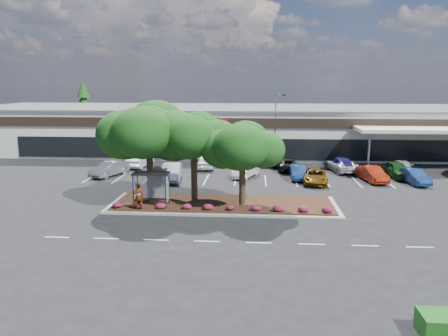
{
  "coord_description": "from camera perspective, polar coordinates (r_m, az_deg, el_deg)",
  "views": [
    {
      "loc": [
        0.61,
        -29.47,
        9.65
      ],
      "look_at": [
        -2.14,
        6.42,
        2.6
      ],
      "focal_mm": 35.0,
      "sensor_mm": 36.0,
      "label": 1
    }
  ],
  "objects": [
    {
      "name": "car_12",
      "position": [
        52.06,
        6.5,
        1.2
      ],
      "size": [
        1.67,
        4.71,
        1.55
      ],
      "primitive_type": "imported",
      "rotation": [
        0.0,
        0.0,
        3.13
      ],
      "color": "navy",
      "rests_on": "ground"
    },
    {
      "name": "car_5",
      "position": [
        43.36,
        11.78,
        -1.08
      ],
      "size": [
        2.68,
        5.1,
        1.37
      ],
      "primitive_type": "imported",
      "rotation": [
        0.0,
        0.0,
        -0.08
      ],
      "color": "#613D09",
      "rests_on": "ground"
    },
    {
      "name": "car_7",
      "position": [
        46.15,
        23.57,
        -1.03
      ],
      "size": [
        2.15,
        4.49,
        1.42
      ],
      "primitive_type": "imported",
      "rotation": [
        0.0,
        0.0,
        0.15
      ],
      "color": "navy",
      "rests_on": "ground"
    },
    {
      "name": "car_11",
      "position": [
        49.91,
        -2.43,
        0.88
      ],
      "size": [
        2.29,
        4.91,
        1.63
      ],
      "primitive_type": "imported",
      "rotation": [
        0.0,
        0.0,
        3.22
      ],
      "color": "white",
      "rests_on": "ground"
    },
    {
      "name": "car_15",
      "position": [
        49.73,
        15.14,
        0.35
      ],
      "size": [
        3.27,
        5.52,
        1.44
      ],
      "primitive_type": "imported",
      "rotation": [
        0.0,
        0.0,
        3.32
      ],
      "color": "silver",
      "rests_on": "ground"
    },
    {
      "name": "island_tree_mid",
      "position": [
        35.51,
        -3.95,
        1.77
      ],
      "size": [
        6.6,
        6.6,
        7.32
      ],
      "primitive_type": null,
      "color": "#113E13",
      "rests_on": "landscape_island"
    },
    {
      "name": "car_3",
      "position": [
        45.2,
        2.79,
        -0.35
      ],
      "size": [
        2.99,
        4.5,
        1.4
      ],
      "primitive_type": "imported",
      "rotation": [
        0.0,
        0.0,
        -0.39
      ],
      "color": "silver",
      "rests_on": "ground"
    },
    {
      "name": "car_1",
      "position": [
        44.09,
        -6.85,
        -0.53
      ],
      "size": [
        2.29,
        5.23,
        1.67
      ],
      "primitive_type": "imported",
      "rotation": [
        0.0,
        0.0,
        0.11
      ],
      "color": "silver",
      "rests_on": "ground"
    },
    {
      "name": "car_10",
      "position": [
        53.05,
        -2.17,
        1.36
      ],
      "size": [
        2.35,
        5.03,
        1.39
      ],
      "primitive_type": "imported",
      "rotation": [
        0.0,
        0.0,
        3.13
      ],
      "color": "maroon",
      "rests_on": "ground"
    },
    {
      "name": "island_tree_east",
      "position": [
        33.75,
        2.43,
        0.59
      ],
      "size": [
        5.8,
        5.8,
        6.5
      ],
      "primitive_type": null,
      "color": "#113E13",
      "rests_on": "landscape_island"
    },
    {
      "name": "bus_shelter",
      "position": [
        34.21,
        -9.44,
        -1.47
      ],
      "size": [
        2.75,
        1.55,
        2.59
      ],
      "color": "black",
      "rests_on": "landscape_island"
    },
    {
      "name": "car_2",
      "position": [
        43.74,
        -8.28,
        -0.81
      ],
      "size": [
        1.78,
        4.46,
        1.44
      ],
      "primitive_type": "imported",
      "rotation": [
        0.0,
        0.0,
        -0.06
      ],
      "color": "black",
      "rests_on": "ground"
    },
    {
      "name": "lane_markings",
      "position": [
        41.05,
        3.22,
        -2.52
      ],
      "size": [
        33.12,
        20.06,
        0.01
      ],
      "color": "silver",
      "rests_on": "ground"
    },
    {
      "name": "landscape_island",
      "position": [
        34.89,
        -0.07,
        -4.76
      ],
      "size": [
        18.0,
        6.0,
        0.26
      ],
      "color": "#989893",
      "rests_on": "ground"
    },
    {
      "name": "car_6",
      "position": [
        45.68,
        18.79,
        -0.74
      ],
      "size": [
        2.39,
        4.81,
        1.51
      ],
      "primitive_type": "imported",
      "rotation": [
        0.0,
        0.0,
        0.18
      ],
      "color": "#971F09",
      "rests_on": "ground"
    },
    {
      "name": "car_9",
      "position": [
        51.63,
        -10.92,
        1.01
      ],
      "size": [
        2.22,
        4.98,
        1.59
      ],
      "primitive_type": "imported",
      "rotation": [
        0.0,
        0.0,
        3.03
      ],
      "color": "silver",
      "rests_on": "ground"
    },
    {
      "name": "ground",
      "position": [
        31.01,
        3.07,
        -7.06
      ],
      "size": [
        160.0,
        160.0,
        0.0
      ],
      "primitive_type": "plane",
      "color": "black",
      "rests_on": "ground"
    },
    {
      "name": "island_tree_west",
      "position": [
        35.46,
        -9.73,
        2.09
      ],
      "size": [
        7.2,
        7.2,
        7.89
      ],
      "primitive_type": null,
      "color": "#113E13",
      "rests_on": "landscape_island"
    },
    {
      "name": "light_pole",
      "position": [
        53.84,
        6.82,
        4.65
      ],
      "size": [
        1.43,
        0.5,
        8.41
      ],
      "rotation": [
        0.0,
        0.0,
        0.07
      ],
      "color": "#989893",
      "rests_on": "ground"
    },
    {
      "name": "car_13",
      "position": [
        49.37,
        8.13,
        0.51
      ],
      "size": [
        2.7,
        5.11,
        1.37
      ],
      "primitive_type": "imported",
      "rotation": [
        0.0,
        0.0,
        3.23
      ],
      "color": "black",
      "rests_on": "ground"
    },
    {
      "name": "car_0",
      "position": [
        47.38,
        -14.74,
        -0.09
      ],
      "size": [
        3.35,
        4.9,
        1.53
      ],
      "primitive_type": "imported",
      "rotation": [
        0.0,
        0.0,
        -0.41
      ],
      "color": "#595A62",
      "rests_on": "ground"
    },
    {
      "name": "car_8",
      "position": [
        48.45,
        21.7,
        -0.21
      ],
      "size": [
        2.49,
        5.01,
        1.64
      ],
      "primitive_type": "imported",
      "rotation": [
        0.0,
        0.0,
        0.12
      ],
      "color": "#154216",
      "rests_on": "ground"
    },
    {
      "name": "retail_store",
      "position": [
        63.71,
        3.89,
        5.21
      ],
      "size": [
        80.4,
        25.2,
        6.25
      ],
      "color": "white",
      "rests_on": "ground"
    },
    {
      "name": "car_16",
      "position": [
        51.14,
        22.07,
        0.18
      ],
      "size": [
        2.46,
        4.98,
        1.39
      ],
      "primitive_type": "imported",
      "rotation": [
        0.0,
        0.0,
        3.03
      ],
      "color": "silver",
      "rests_on": "ground"
    },
    {
      "name": "shrub_row",
      "position": [
        32.78,
        -0.36,
        -5.11
      ],
      "size": [
        17.0,
        0.8,
        0.5
      ],
      "primitive_type": null,
      "color": "maroon",
      "rests_on": "landscape_island"
    },
    {
      "name": "car_4",
      "position": [
        45.0,
        9.62,
        -0.55
      ],
      "size": [
        1.48,
        4.21,
        1.39
      ],
      "primitive_type": "imported",
      "rotation": [
        0.0,
        0.0,
        0.0
      ],
      "color": "navy",
      "rests_on": "ground"
    },
    {
      "name": "person_waiting",
      "position": [
        33.47,
        -11.12,
        -3.67
      ],
      "size": [
        0.85,
        0.72,
        1.98
      ],
      "primitive_type": "imported",
      "rotation": [
        0.0,
        0.0,
        3.54
      ],
      "color": "#594C47",
      "rests_on": "landscape_island"
    },
    {
      "name": "car_14",
      "position": [
        49.94,
        15.02,
        0.55
      ],
      "size": [
        2.78,
        5.21,
        1.69
      ],
      "primitive_type": "imported",
      "rotation": [
        0.0,
        0.0,
        3.31
      ],
      "color": "navy",
      "rests_on": "ground"
    },
    {
      "name": "conifer_north_west",
      "position": [
        81.57,
        -17.81,
        7.29
      ],
      "size": [
        4.4,
        4.4,
        10.0
      ],
      "primitive_type": "cone",
      "color": "#113E13",
      "rests_on": "ground"
    }
  ]
}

